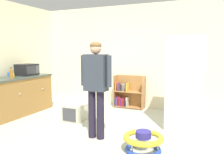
{
  "coord_description": "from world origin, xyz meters",
  "views": [
    {
      "loc": [
        1.96,
        -3.47,
        1.51
      ],
      "look_at": [
        0.15,
        0.67,
        0.98
      ],
      "focal_mm": 36.51,
      "sensor_mm": 36.0,
      "label": 1
    }
  ],
  "objects_px": {
    "refrigerator": "(187,83)",
    "yellow_cup": "(13,75)",
    "bookshelf": "(128,94)",
    "amber_bottle": "(11,74)",
    "baby_walker": "(143,142)",
    "blue_cup": "(9,74)",
    "kitchen_counter": "(10,97)",
    "red_cup": "(35,72)",
    "pet_carrier": "(76,112)",
    "microwave": "(27,70)",
    "standing_person": "(96,81)"
  },
  "relations": [
    {
      "from": "amber_bottle",
      "to": "yellow_cup",
      "type": "bearing_deg",
      "value": 130.7
    },
    {
      "from": "blue_cup",
      "to": "pet_carrier",
      "type": "bearing_deg",
      "value": 6.76
    },
    {
      "from": "pet_carrier",
      "to": "blue_cup",
      "type": "relative_size",
      "value": 5.81
    },
    {
      "from": "microwave",
      "to": "red_cup",
      "type": "distance_m",
      "value": 0.47
    },
    {
      "from": "microwave",
      "to": "blue_cup",
      "type": "height_order",
      "value": "microwave"
    },
    {
      "from": "microwave",
      "to": "red_cup",
      "type": "xyz_separation_m",
      "value": [
        -0.13,
        0.44,
        -0.09
      ]
    },
    {
      "from": "kitchen_counter",
      "to": "blue_cup",
      "type": "height_order",
      "value": "blue_cup"
    },
    {
      "from": "red_cup",
      "to": "yellow_cup",
      "type": "relative_size",
      "value": 1.0
    },
    {
      "from": "amber_bottle",
      "to": "yellow_cup",
      "type": "relative_size",
      "value": 2.59
    },
    {
      "from": "standing_person",
      "to": "yellow_cup",
      "type": "distance_m",
      "value": 2.38
    },
    {
      "from": "amber_bottle",
      "to": "red_cup",
      "type": "height_order",
      "value": "amber_bottle"
    },
    {
      "from": "microwave",
      "to": "amber_bottle",
      "type": "xyz_separation_m",
      "value": [
        0.18,
        -0.66,
        -0.04
      ]
    },
    {
      "from": "standing_person",
      "to": "blue_cup",
      "type": "bearing_deg",
      "value": 168.11
    },
    {
      "from": "kitchen_counter",
      "to": "pet_carrier",
      "type": "xyz_separation_m",
      "value": [
        1.5,
        0.42,
        -0.27
      ]
    },
    {
      "from": "standing_person",
      "to": "microwave",
      "type": "distance_m",
      "value": 2.55
    },
    {
      "from": "blue_cup",
      "to": "red_cup",
      "type": "xyz_separation_m",
      "value": [
        0.08,
        0.79,
        0.0
      ]
    },
    {
      "from": "refrigerator",
      "to": "yellow_cup",
      "type": "height_order",
      "value": "refrigerator"
    },
    {
      "from": "refrigerator",
      "to": "microwave",
      "type": "xyz_separation_m",
      "value": [
        -3.74,
        -0.27,
        0.15
      ]
    },
    {
      "from": "microwave",
      "to": "amber_bottle",
      "type": "bearing_deg",
      "value": -74.33
    },
    {
      "from": "kitchen_counter",
      "to": "microwave",
      "type": "distance_m",
      "value": 0.82
    },
    {
      "from": "amber_bottle",
      "to": "baby_walker",
      "type": "bearing_deg",
      "value": -8.28
    },
    {
      "from": "bookshelf",
      "to": "amber_bottle",
      "type": "bearing_deg",
      "value": -134.87
    },
    {
      "from": "yellow_cup",
      "to": "refrigerator",
      "type": "bearing_deg",
      "value": 11.55
    },
    {
      "from": "refrigerator",
      "to": "bookshelf",
      "type": "height_order",
      "value": "refrigerator"
    },
    {
      "from": "kitchen_counter",
      "to": "standing_person",
      "type": "distance_m",
      "value": 2.47
    },
    {
      "from": "baby_walker",
      "to": "microwave",
      "type": "height_order",
      "value": "microwave"
    },
    {
      "from": "red_cup",
      "to": "pet_carrier",
      "type": "bearing_deg",
      "value": -19.72
    },
    {
      "from": "yellow_cup",
      "to": "pet_carrier",
      "type": "bearing_deg",
      "value": 13.21
    },
    {
      "from": "bookshelf",
      "to": "microwave",
      "type": "bearing_deg",
      "value": -148.4
    },
    {
      "from": "yellow_cup",
      "to": "baby_walker",
      "type": "bearing_deg",
      "value": -10.8
    },
    {
      "from": "kitchen_counter",
      "to": "standing_person",
      "type": "relative_size",
      "value": 1.36
    },
    {
      "from": "kitchen_counter",
      "to": "red_cup",
      "type": "distance_m",
      "value": 1.13
    },
    {
      "from": "kitchen_counter",
      "to": "yellow_cup",
      "type": "xyz_separation_m",
      "value": [
        0.04,
        0.08,
        0.5
      ]
    },
    {
      "from": "standing_person",
      "to": "blue_cup",
      "type": "height_order",
      "value": "standing_person"
    },
    {
      "from": "baby_walker",
      "to": "red_cup",
      "type": "relative_size",
      "value": 6.36
    },
    {
      "from": "kitchen_counter",
      "to": "microwave",
      "type": "bearing_deg",
      "value": 90.02
    },
    {
      "from": "refrigerator",
      "to": "bookshelf",
      "type": "xyz_separation_m",
      "value": [
        -1.58,
        1.06,
        -0.53
      ]
    },
    {
      "from": "pet_carrier",
      "to": "yellow_cup",
      "type": "relative_size",
      "value": 5.81
    },
    {
      "from": "standing_person",
      "to": "pet_carrier",
      "type": "bearing_deg",
      "value": 139.75
    },
    {
      "from": "microwave",
      "to": "blue_cup",
      "type": "relative_size",
      "value": 5.05
    },
    {
      "from": "bookshelf",
      "to": "blue_cup",
      "type": "bearing_deg",
      "value": -144.76
    },
    {
      "from": "kitchen_counter",
      "to": "red_cup",
      "type": "bearing_deg",
      "value": 97.6
    },
    {
      "from": "microwave",
      "to": "yellow_cup",
      "type": "bearing_deg",
      "value": -85.3
    },
    {
      "from": "amber_bottle",
      "to": "microwave",
      "type": "bearing_deg",
      "value": 105.67
    },
    {
      "from": "refrigerator",
      "to": "blue_cup",
      "type": "xyz_separation_m",
      "value": [
        -3.96,
        -0.62,
        0.06
      ]
    },
    {
      "from": "refrigerator",
      "to": "bookshelf",
      "type": "bearing_deg",
      "value": 146.07
    },
    {
      "from": "pet_carrier",
      "to": "microwave",
      "type": "bearing_deg",
      "value": 174.4
    },
    {
      "from": "blue_cup",
      "to": "refrigerator",
      "type": "bearing_deg",
      "value": 8.86
    },
    {
      "from": "bookshelf",
      "to": "amber_bottle",
      "type": "distance_m",
      "value": 2.87
    },
    {
      "from": "refrigerator",
      "to": "yellow_cup",
      "type": "bearing_deg",
      "value": -168.45
    }
  ]
}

